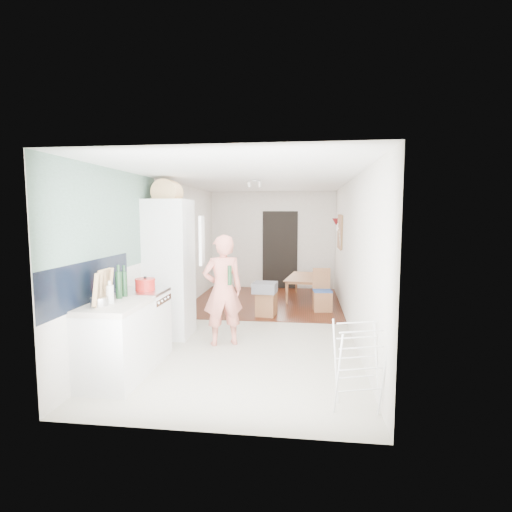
% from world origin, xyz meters
% --- Properties ---
extents(room_shell, '(3.20, 7.00, 2.50)m').
position_xyz_m(room_shell, '(0.00, 0.00, 1.25)').
color(room_shell, silver).
rests_on(room_shell, ground).
extents(floor, '(3.20, 7.00, 0.01)m').
position_xyz_m(floor, '(0.00, 0.00, 0.00)').
color(floor, beige).
rests_on(floor, ground).
extents(wood_floor_overlay, '(3.20, 3.30, 0.01)m').
position_xyz_m(wood_floor_overlay, '(0.00, 1.85, 0.01)').
color(wood_floor_overlay, '#551E12').
rests_on(wood_floor_overlay, room_shell).
extents(sage_wall_panel, '(0.02, 3.00, 1.30)m').
position_xyz_m(sage_wall_panel, '(-1.59, -2.00, 1.85)').
color(sage_wall_panel, gray).
rests_on(sage_wall_panel, room_shell).
extents(tile_splashback, '(0.02, 1.90, 0.50)m').
position_xyz_m(tile_splashback, '(-1.59, -2.55, 1.15)').
color(tile_splashback, black).
rests_on(tile_splashback, room_shell).
extents(doorway_recess, '(0.90, 0.04, 2.00)m').
position_xyz_m(doorway_recess, '(0.20, 3.48, 1.00)').
color(doorway_recess, black).
rests_on(doorway_recess, room_shell).
extents(base_cabinet, '(0.60, 0.90, 0.86)m').
position_xyz_m(base_cabinet, '(-1.30, -2.55, 0.43)').
color(base_cabinet, white).
rests_on(base_cabinet, room_shell).
extents(worktop, '(0.62, 0.92, 0.06)m').
position_xyz_m(worktop, '(-1.30, -2.55, 0.89)').
color(worktop, beige).
rests_on(worktop, room_shell).
extents(range_cooker, '(0.60, 0.60, 0.88)m').
position_xyz_m(range_cooker, '(-1.30, -1.80, 0.44)').
color(range_cooker, white).
rests_on(range_cooker, room_shell).
extents(cooker_top, '(0.60, 0.60, 0.04)m').
position_xyz_m(cooker_top, '(-1.30, -1.80, 0.90)').
color(cooker_top, silver).
rests_on(cooker_top, room_shell).
extents(fridge_housing, '(0.66, 0.66, 2.15)m').
position_xyz_m(fridge_housing, '(-1.27, -0.78, 1.07)').
color(fridge_housing, white).
rests_on(fridge_housing, room_shell).
extents(fridge_door, '(0.14, 0.56, 0.70)m').
position_xyz_m(fridge_door, '(-0.66, -1.08, 1.55)').
color(fridge_door, white).
rests_on(fridge_door, room_shell).
extents(fridge_interior, '(0.02, 0.52, 0.66)m').
position_xyz_m(fridge_interior, '(-0.96, -0.78, 1.55)').
color(fridge_interior, white).
rests_on(fridge_interior, room_shell).
extents(pinboard, '(0.03, 0.90, 0.70)m').
position_xyz_m(pinboard, '(1.58, 1.90, 1.55)').
color(pinboard, tan).
rests_on(pinboard, room_shell).
extents(pinboard_frame, '(0.00, 0.94, 0.74)m').
position_xyz_m(pinboard_frame, '(1.57, 1.90, 1.55)').
color(pinboard_frame, '#A1673C').
rests_on(pinboard_frame, room_shell).
extents(wall_sconce, '(0.18, 0.18, 0.16)m').
position_xyz_m(wall_sconce, '(1.54, 2.55, 1.75)').
color(wall_sconce, maroon).
rests_on(wall_sconce, room_shell).
extents(person, '(0.83, 0.70, 1.92)m').
position_xyz_m(person, '(-0.35, -1.11, 0.96)').
color(person, '#E27F6C').
rests_on(person, floor).
extents(dining_table, '(0.86, 1.34, 0.44)m').
position_xyz_m(dining_table, '(0.92, 2.21, 0.22)').
color(dining_table, '#A1673C').
rests_on(dining_table, floor).
extents(dining_chair, '(0.39, 0.39, 0.84)m').
position_xyz_m(dining_chair, '(1.20, 1.13, 0.42)').
color(dining_chair, '#A1673C').
rests_on(dining_chair, floor).
extents(stool, '(0.40, 0.40, 0.46)m').
position_xyz_m(stool, '(0.13, 0.60, 0.23)').
color(stool, '#A1673C').
rests_on(stool, floor).
extents(grey_drape, '(0.46, 0.46, 0.19)m').
position_xyz_m(grey_drape, '(0.11, 0.56, 0.56)').
color(grey_drape, slate).
rests_on(grey_drape, stool).
extents(drying_rack, '(0.53, 0.50, 0.85)m').
position_xyz_m(drying_rack, '(1.38, -2.89, 0.43)').
color(drying_rack, white).
rests_on(drying_rack, floor).
extents(bread_bin, '(0.49, 0.47, 0.22)m').
position_xyz_m(bread_bin, '(-1.28, -0.75, 2.26)').
color(bread_bin, tan).
rests_on(bread_bin, fridge_housing).
extents(red_casserole, '(0.28, 0.28, 0.16)m').
position_xyz_m(red_casserole, '(-1.25, -1.78, 1.00)').
color(red_casserole, red).
rests_on(red_casserole, cooker_top).
extents(steel_pan, '(0.20, 0.20, 0.09)m').
position_xyz_m(steel_pan, '(-1.40, -2.70, 0.97)').
color(steel_pan, silver).
rests_on(steel_pan, worktop).
extents(held_bottle, '(0.06, 0.06, 0.28)m').
position_xyz_m(held_bottle, '(-0.21, -1.28, 1.06)').
color(held_bottle, '#1B3D21').
rests_on(held_bottle, person).
extents(bottle_a, '(0.09, 0.09, 0.33)m').
position_xyz_m(bottle_a, '(-1.36, -2.31, 1.08)').
color(bottle_a, '#1B3D21').
rests_on(bottle_a, worktop).
extents(bottle_b, '(0.08, 0.08, 0.31)m').
position_xyz_m(bottle_b, '(-1.35, -2.18, 1.07)').
color(bottle_b, '#1B3D21').
rests_on(bottle_b, worktop).
extents(bottle_c, '(0.10, 0.10, 0.21)m').
position_xyz_m(bottle_c, '(-1.33, -2.59, 1.03)').
color(bottle_c, silver).
rests_on(bottle_c, worktop).
extents(pepper_mill_front, '(0.07, 0.07, 0.23)m').
position_xyz_m(pepper_mill_front, '(-1.41, -2.11, 1.03)').
color(pepper_mill_front, tan).
rests_on(pepper_mill_front, worktop).
extents(pepper_mill_back, '(0.06, 0.06, 0.21)m').
position_xyz_m(pepper_mill_back, '(-1.42, -2.02, 1.03)').
color(pepper_mill_back, tan).
rests_on(pepper_mill_back, worktop).
extents(chopping_boards, '(0.11, 0.30, 0.41)m').
position_xyz_m(chopping_boards, '(-1.36, -2.68, 1.12)').
color(chopping_boards, tan).
rests_on(chopping_boards, worktop).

